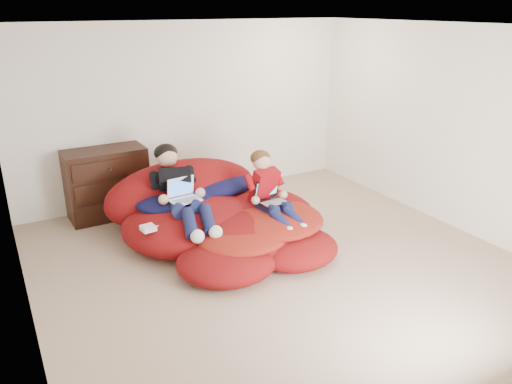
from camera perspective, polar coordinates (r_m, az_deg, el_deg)
name	(u,v)px	position (r m, az deg, el deg)	size (l,w,h in m)	color
room_shell	(277,245)	(5.51, 2.41, -6.03)	(5.10, 5.10, 2.77)	tan
dresser	(107,183)	(6.91, -16.65, 0.96)	(1.05, 0.59, 0.93)	black
beanbag_pile	(220,218)	(6.07, -4.14, -2.98)	(2.48, 2.44, 0.94)	maroon
cream_pillow	(152,179)	(6.45, -11.80, 1.45)	(0.39, 0.25, 0.25)	beige
older_boy	(179,186)	(5.90, -8.85, 0.63)	(0.47, 1.39, 0.79)	black
younger_boy	(270,189)	(5.87, 1.56, 0.34)	(0.36, 0.99, 0.78)	#A60E15
laptop_white	(183,194)	(5.79, -8.31, -0.23)	(0.36, 0.31, 0.25)	white
laptop_black	(270,196)	(5.89, 1.65, -0.47)	(0.36, 0.34, 0.25)	black
power_adapter	(148,228)	(5.54, -12.23, -4.05)	(0.14, 0.14, 0.05)	white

